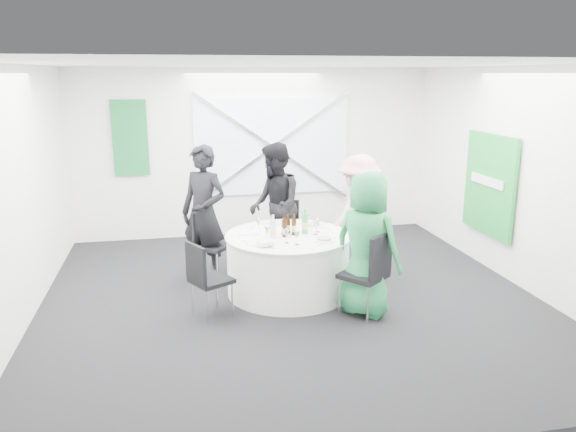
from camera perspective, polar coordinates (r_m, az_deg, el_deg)
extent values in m
plane|color=black|center=(7.01, 0.33, -8.34)|extent=(6.00, 6.00, 0.00)
plane|color=white|center=(6.47, 0.37, 15.19)|extent=(6.00, 6.00, 0.00)
plane|color=silver|center=(9.51, -3.44, 6.43)|extent=(6.00, 0.00, 6.00)
plane|color=silver|center=(3.82, 9.83, -5.81)|extent=(6.00, 0.00, 6.00)
plane|color=silver|center=(6.67, -25.77, 1.62)|extent=(0.00, 6.00, 6.00)
plane|color=silver|center=(7.79, 22.53, 3.60)|extent=(0.00, 6.00, 6.00)
cube|color=silver|center=(9.51, -1.61, 7.05)|extent=(2.60, 0.03, 1.60)
cube|color=silver|center=(9.47, -1.57, 7.02)|extent=(2.63, 0.05, 1.84)
cube|color=silver|center=(9.47, -1.57, 7.02)|extent=(2.63, 0.05, 1.84)
cube|color=#146533|center=(9.35, -15.75, 7.64)|extent=(0.55, 0.04, 1.20)
cube|color=green|center=(8.29, 19.77, 3.03)|extent=(0.05, 1.20, 1.40)
cylinder|color=silver|center=(7.06, 0.00, -4.96)|extent=(1.52, 1.52, 0.74)
cylinder|color=silver|center=(6.94, 0.00, -2.00)|extent=(1.56, 1.56, 0.02)
cube|color=black|center=(7.99, -0.25, -2.03)|extent=(0.49, 0.49, 0.05)
cube|color=black|center=(8.12, -0.30, 0.07)|extent=(0.40, 0.11, 0.45)
cylinder|color=silver|center=(8.23, 0.90, -3.26)|extent=(0.02, 0.02, 0.43)
cylinder|color=silver|center=(8.22, -1.48, -3.28)|extent=(0.02, 0.02, 0.43)
cylinder|color=silver|center=(7.91, 1.03, -4.00)|extent=(0.02, 0.02, 0.43)
cylinder|color=silver|center=(7.90, -1.45, -4.03)|extent=(0.02, 0.02, 0.43)
cube|color=black|center=(7.64, -7.54, -3.06)|extent=(0.58, 0.58, 0.05)
cube|color=black|center=(7.68, -8.76, -1.11)|extent=(0.28, 0.32, 0.44)
cylinder|color=silver|center=(7.93, -7.74, -4.15)|extent=(0.02, 0.02, 0.42)
cylinder|color=silver|center=(7.68, -9.21, -4.81)|extent=(0.02, 0.02, 0.42)
cylinder|color=silver|center=(7.74, -5.77, -4.54)|extent=(0.02, 0.02, 0.42)
cylinder|color=silver|center=(7.49, -7.22, -5.24)|extent=(0.02, 0.02, 0.42)
cube|color=black|center=(7.76, 6.76, -2.70)|extent=(0.55, 0.55, 0.05)
cube|color=black|center=(7.82, 7.85, -0.71)|extent=(0.21, 0.37, 0.44)
cylinder|color=silver|center=(7.83, 8.45, -4.38)|extent=(0.02, 0.02, 0.42)
cylinder|color=silver|center=(8.05, 6.74, -3.79)|extent=(0.02, 0.02, 0.42)
cylinder|color=silver|center=(7.60, 6.68, -4.89)|extent=(0.02, 0.02, 0.42)
cylinder|color=silver|center=(7.83, 4.97, -4.27)|extent=(0.02, 0.02, 0.42)
cube|color=black|center=(6.43, 7.64, -5.99)|extent=(0.64, 0.64, 0.05)
cube|color=black|center=(6.24, 9.40, -4.08)|extent=(0.36, 0.31, 0.48)
cylinder|color=silver|center=(6.29, 8.11, -8.95)|extent=(0.02, 0.02, 0.46)
cylinder|color=silver|center=(6.58, 9.77, -7.94)|extent=(0.02, 0.02, 0.46)
cylinder|color=silver|center=(6.47, 5.31, -8.20)|extent=(0.02, 0.02, 0.46)
cylinder|color=silver|center=(6.75, 7.06, -7.25)|extent=(0.02, 0.02, 0.46)
cube|color=black|center=(6.42, -7.78, -6.49)|extent=(0.55, 0.55, 0.05)
cube|color=black|center=(6.25, -9.35, -4.80)|extent=(0.22, 0.36, 0.43)
cylinder|color=silver|center=(6.56, -9.70, -8.24)|extent=(0.02, 0.02, 0.41)
cylinder|color=silver|center=(6.30, -8.18, -9.16)|extent=(0.02, 0.02, 0.41)
cylinder|color=silver|center=(6.72, -7.27, -7.60)|extent=(0.02, 0.02, 0.41)
cylinder|color=silver|center=(6.46, -5.69, -8.46)|extent=(0.02, 0.02, 0.41)
imported|color=black|center=(7.51, -8.54, 0.30)|extent=(0.79, 0.74, 1.81)
imported|color=black|center=(7.87, -1.36, 1.01)|extent=(0.49, 0.87, 1.78)
imported|color=pink|center=(7.69, 7.15, 0.09)|extent=(1.18, 0.91, 1.65)
imported|color=#24854A|center=(6.38, 7.99, -2.86)|extent=(0.94, 0.96, 1.66)
cylinder|color=white|center=(7.43, -0.46, -0.78)|extent=(0.25, 0.25, 0.01)
cylinder|color=white|center=(7.03, -3.96, -1.69)|extent=(0.26, 0.26, 0.01)
cylinder|color=white|center=(7.32, 2.59, -1.00)|extent=(0.26, 0.26, 0.01)
cylinder|color=#96B561|center=(7.32, 2.59, -0.85)|extent=(0.17, 0.17, 0.02)
cylinder|color=white|center=(6.71, 3.69, -2.47)|extent=(0.25, 0.25, 0.01)
cylinder|color=#96B561|center=(6.70, 3.70, -2.31)|extent=(0.16, 0.16, 0.02)
cylinder|color=white|center=(6.61, -3.10, -2.72)|extent=(0.27, 0.27, 0.01)
cube|color=silver|center=(6.47, -2.31, -2.78)|extent=(0.20, 0.17, 0.05)
cylinder|color=#381E0A|center=(6.93, -0.42, -1.18)|extent=(0.06, 0.06, 0.18)
cylinder|color=#381E0A|center=(6.89, -0.43, -0.22)|extent=(0.02, 0.02, 0.06)
cylinder|color=#D8C672|center=(6.93, -0.42, -1.33)|extent=(0.06, 0.06, 0.06)
cylinder|color=#381E0A|center=(6.99, -0.01, -1.02)|extent=(0.06, 0.06, 0.18)
cylinder|color=#381E0A|center=(6.96, -0.01, -0.06)|extent=(0.02, 0.02, 0.06)
cylinder|color=#D8C672|center=(6.99, -0.01, -1.17)|extent=(0.06, 0.06, 0.06)
cylinder|color=#381E0A|center=(6.91, 0.60, -1.09)|extent=(0.06, 0.06, 0.21)
cylinder|color=#381E0A|center=(6.88, 0.60, 0.00)|extent=(0.02, 0.02, 0.06)
cylinder|color=#D8C672|center=(6.92, 0.60, -1.26)|extent=(0.06, 0.06, 0.07)
cylinder|color=#381E0A|center=(6.83, -0.34, -1.36)|extent=(0.06, 0.06, 0.19)
cylinder|color=#381E0A|center=(6.79, -0.34, -0.32)|extent=(0.02, 0.02, 0.06)
cylinder|color=#D8C672|center=(6.83, -0.34, -1.51)|extent=(0.06, 0.06, 0.07)
cylinder|color=green|center=(6.98, 1.73, -0.77)|extent=(0.08, 0.08, 0.25)
cylinder|color=green|center=(6.94, 1.74, 0.46)|extent=(0.03, 0.03, 0.06)
cylinder|color=#D8C672|center=(6.99, 1.73, -0.97)|extent=(0.08, 0.08, 0.09)
cylinder|color=silver|center=(6.77, -1.54, -1.33)|extent=(0.08, 0.08, 0.23)
cylinder|color=silver|center=(6.73, -1.54, -0.14)|extent=(0.03, 0.03, 0.06)
cylinder|color=#D8C672|center=(6.78, -1.54, -1.52)|extent=(0.08, 0.08, 0.08)
cylinder|color=white|center=(7.28, 1.82, -1.15)|extent=(0.06, 0.06, 0.00)
cylinder|color=white|center=(7.26, 1.82, -0.75)|extent=(0.01, 0.01, 0.10)
cone|color=white|center=(7.24, 1.83, -0.17)|extent=(0.07, 0.07, 0.08)
cylinder|color=white|center=(6.71, -2.12, -2.49)|extent=(0.06, 0.06, 0.00)
cylinder|color=white|center=(6.70, -2.13, -2.06)|extent=(0.01, 0.01, 0.10)
cone|color=white|center=(6.67, -2.13, -1.44)|extent=(0.07, 0.07, 0.08)
cylinder|color=white|center=(7.09, -3.02, -1.59)|extent=(0.06, 0.06, 0.00)
cylinder|color=white|center=(7.07, -3.03, -1.18)|extent=(0.01, 0.01, 0.10)
cone|color=white|center=(7.05, -3.04, -0.59)|extent=(0.07, 0.07, 0.08)
cylinder|color=white|center=(6.55, 0.92, -2.90)|extent=(0.06, 0.06, 0.00)
cylinder|color=white|center=(6.54, 0.92, -2.47)|extent=(0.01, 0.01, 0.10)
cone|color=white|center=(6.51, 0.93, -1.83)|extent=(0.07, 0.07, 0.08)
cylinder|color=white|center=(7.07, 3.02, -1.62)|extent=(0.06, 0.06, 0.00)
cylinder|color=white|center=(7.06, 3.02, -1.21)|extent=(0.01, 0.01, 0.10)
cone|color=white|center=(7.04, 3.03, -0.62)|extent=(0.07, 0.07, 0.08)
cylinder|color=white|center=(6.96, 2.84, -1.88)|extent=(0.06, 0.06, 0.00)
cylinder|color=white|center=(6.94, 2.85, -1.47)|extent=(0.01, 0.01, 0.10)
cone|color=white|center=(6.92, 2.85, -0.86)|extent=(0.07, 0.07, 0.08)
cylinder|color=white|center=(6.61, -0.15, -2.74)|extent=(0.06, 0.06, 0.00)
cylinder|color=white|center=(6.59, -0.15, -2.31)|extent=(0.01, 0.01, 0.10)
cone|color=white|center=(6.57, -0.15, -1.68)|extent=(0.07, 0.07, 0.08)
cube|color=silver|center=(6.67, -4.20, -2.62)|extent=(0.10, 0.13, 0.01)
cube|color=silver|center=(6.43, -1.94, -3.22)|extent=(0.11, 0.13, 0.01)
cube|color=silver|center=(7.28, -3.70, -1.16)|extent=(0.09, 0.14, 0.01)
cube|color=silver|center=(6.95, -4.75, -1.93)|extent=(0.08, 0.14, 0.01)
cube|color=silver|center=(6.52, 3.19, -2.99)|extent=(0.12, 0.12, 0.01)
cube|color=silver|center=(6.81, 4.66, -2.27)|extent=(0.12, 0.12, 0.01)
cube|color=silver|center=(7.22, 4.03, -1.29)|extent=(0.10, 0.13, 0.01)
cube|color=silver|center=(7.39, 2.69, -0.90)|extent=(0.07, 0.14, 0.01)
cube|color=silver|center=(7.49, 0.34, -0.67)|extent=(0.15, 0.02, 0.01)
cube|color=silver|center=(7.43, -2.15, -0.81)|extent=(0.15, 0.02, 0.01)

